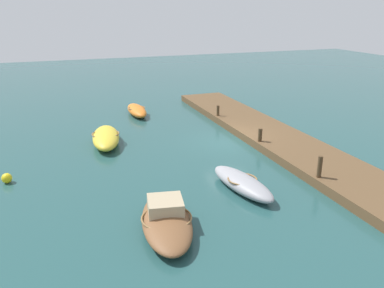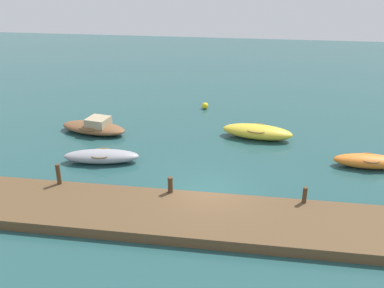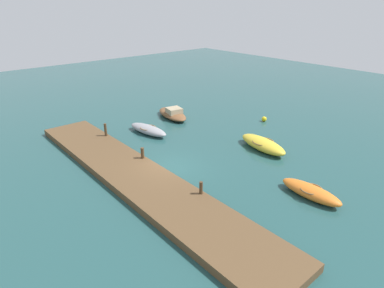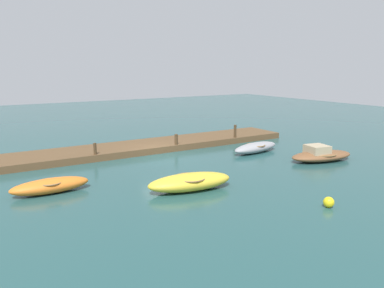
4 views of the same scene
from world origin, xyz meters
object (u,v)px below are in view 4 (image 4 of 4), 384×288
Objects in this scene: motorboat_brown at (321,155)px; rowboat_orange at (50,186)px; mooring_post_west at (235,131)px; mooring_post_mid_west at (176,139)px; rowboat_grey at (256,147)px; rowboat_yellow at (190,182)px; mooring_post_mid_east at (95,149)px; marker_buoy at (329,202)px.

rowboat_orange is at bearing 1.70° from motorboat_brown.
mooring_post_mid_west is at bearing 0.00° from mooring_post_west.
rowboat_grey is 9.27m from rowboat_yellow.
mooring_post_mid_west is at bearing -38.74° from motorboat_brown.
rowboat_yellow is at bearing 64.92° from mooring_post_mid_west.
mooring_post_mid_east is 1.57× the size of marker_buoy.
mooring_post_west is at bearing 180.00° from mooring_post_mid_west.
mooring_post_west is (-8.86, -7.90, 0.51)m from rowboat_yellow.
mooring_post_mid_west is (-3.70, -7.90, 0.39)m from rowboat_yellow.
rowboat_yellow is 9.51× the size of marker_buoy.
mooring_post_west is 1.33× the size of mooring_post_mid_west.
rowboat_grey is at bearing -54.03° from motorboat_brown.
mooring_post_mid_west is 1.02× the size of mooring_post_mid_east.
motorboat_brown is 14.02m from mooring_post_mid_east.
rowboat_orange reaches higher than marker_buoy.
marker_buoy is at bearing 90.23° from mooring_post_mid_west.
mooring_post_mid_east is at bearing 0.00° from mooring_post_west.
rowboat_orange is 4.97× the size of mooring_post_mid_east.
motorboat_brown is 1.09× the size of rowboat_grey.
mooring_post_mid_west is at bearing -152.78° from rowboat_orange.
rowboat_orange is 4.86× the size of mooring_post_mid_west.
marker_buoy is at bearing 68.33° from mooring_post_west.
motorboat_brown is at bearing 98.42° from mooring_post_west.
rowboat_orange is at bearing 27.05° from mooring_post_mid_west.
motorboat_brown is 4.60× the size of mooring_post_west.
mooring_post_west reaches higher than mooring_post_mid_east.
rowboat_orange reaches higher than rowboat_grey.
rowboat_grey is 0.94× the size of rowboat_yellow.
mooring_post_west reaches higher than rowboat_orange.
rowboat_yellow reaches higher than rowboat_grey.
rowboat_grey is 8.99× the size of marker_buoy.
rowboat_yellow is 6.07× the size of mooring_post_mid_east.
mooring_post_mid_west is (5.16, 0.00, -0.12)m from mooring_post_west.
rowboat_grey reaches higher than marker_buoy.
mooring_post_west is 1.36× the size of mooring_post_mid_east.
mooring_post_mid_east is at bearing -26.74° from rowboat_grey.
rowboat_orange is 3.65× the size of mooring_post_west.
rowboat_grey is at bearing -173.63° from rowboat_orange.
motorboat_brown is 9.83× the size of marker_buoy.
motorboat_brown is 4.37m from rowboat_grey.
mooring_post_west is at bearing 180.00° from mooring_post_mid_east.
motorboat_brown is 1.03× the size of rowboat_yellow.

